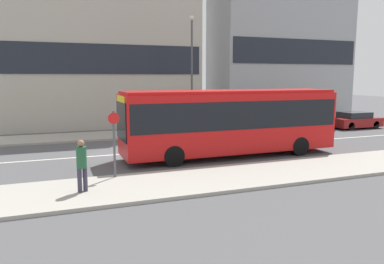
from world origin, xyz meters
name	(u,v)px	position (x,y,z in m)	size (l,w,h in m)	color
ground_plane	(132,154)	(0.00, 0.00, 0.00)	(120.00, 120.00, 0.00)	#4F4F51
sidewalk_near	(167,184)	(0.00, -6.25, 0.07)	(44.00, 3.50, 0.13)	#A39E93
sidewalk_far	(113,135)	(0.00, 6.25, 0.07)	(44.00, 3.50, 0.13)	#A39E93
lane_centerline	(132,153)	(0.00, 0.00, 0.00)	(41.80, 0.16, 0.01)	silver
apartment_block_left_tower	(100,6)	(0.25, 12.50, 9.64)	(15.30, 6.08, 19.29)	#B7B2A3
city_bus	(231,119)	(4.55, -2.39, 1.92)	(10.99, 2.55, 3.34)	red
parked_car_0	(299,123)	(13.17, 3.53, 0.63)	(4.66, 1.75, 1.33)	black
parked_car_1	(355,120)	(18.46, 3.55, 0.61)	(3.96, 1.87, 1.28)	maroon
pedestrian_near_stop	(82,162)	(-3.01, -6.37, 1.15)	(0.34, 0.34, 1.79)	#383347
bus_stop_sign	(114,139)	(-1.67, -4.86, 1.64)	(0.44, 0.12, 2.58)	#4C4C51
street_lamp	(192,63)	(5.41, 5.35, 4.92)	(0.36, 0.36, 8.00)	#4C4C51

